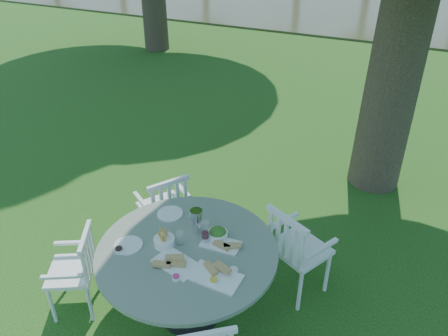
% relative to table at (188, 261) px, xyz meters
% --- Properties ---
extents(ground, '(140.00, 140.00, 0.00)m').
position_rel_table_xyz_m(ground, '(-0.21, 1.02, -0.65)').
color(ground, '#11390B').
rests_on(ground, ground).
extents(table, '(1.54, 1.54, 0.78)m').
position_rel_table_xyz_m(table, '(0.00, 0.00, 0.00)').
color(table, black).
rests_on(table, ground).
extents(chair_ne, '(0.64, 0.63, 0.97)m').
position_rel_table_xyz_m(chair_ne, '(0.75, 0.63, -0.08)').
color(chair_ne, white).
rests_on(chair_ne, ground).
extents(chair_nw, '(0.61, 0.62, 0.91)m').
position_rel_table_xyz_m(chair_nw, '(-0.66, 0.73, -0.11)').
color(chair_nw, white).
rests_on(chair_nw, ground).
extents(chair_sw, '(0.55, 0.56, 0.84)m').
position_rel_table_xyz_m(chair_sw, '(-0.93, -0.32, -0.15)').
color(chair_sw, white).
rests_on(chair_sw, ground).
extents(tableware, '(1.16, 0.85, 0.22)m').
position_rel_table_xyz_m(tableware, '(-0.00, 0.06, 0.18)').
color(tableware, white).
rests_on(tableware, table).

